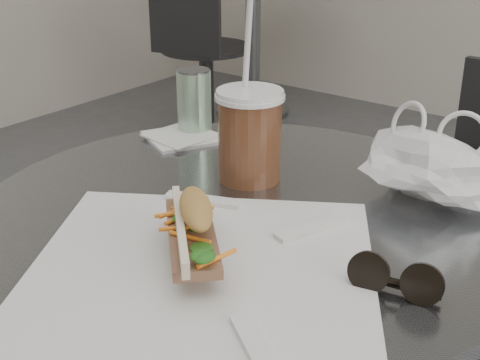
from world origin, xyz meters
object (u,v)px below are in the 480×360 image
Objects in this scene: bg_chair at (202,80)px; sunglasses at (395,281)px; banh_mi at (194,231)px; bg_table at (253,30)px; drink_can at (194,102)px; iced_coffee at (250,134)px.

bg_chair is 2.40m from sunglasses.
banh_mi is at bearing -172.83° from sunglasses.
bg_table is 6.29× the size of drink_can.
bg_chair is at bearing 174.92° from banh_mi.
iced_coffee is at bearing 141.42° from sunglasses.
bg_table is at bearing 169.49° from banh_mi.
banh_mi reaches higher than bg_table.
bg_table is at bearing 117.67° from sunglasses.
bg_table is 2.63m from iced_coffee.
bg_chair is (0.17, -0.61, -0.11)m from bg_table.
banh_mi is (1.47, -1.73, 0.43)m from bg_chair.
iced_coffee is (1.38, -1.49, 0.46)m from bg_chair.
banh_mi is at bearing -49.14° from drink_can.
sunglasses is at bearing -27.33° from drink_can.
iced_coffee reaches higher than sunglasses.
drink_can reaches higher than bg_chair.
bg_chair is 1.87m from drink_can.
banh_mi reaches higher than sunglasses.
bg_chair is 2.58× the size of iced_coffee.
bg_chair is at bearing -74.88° from bg_table.
drink_can is (1.34, -2.00, 0.33)m from bg_table.
bg_chair is at bearing 132.67° from iced_coffee.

